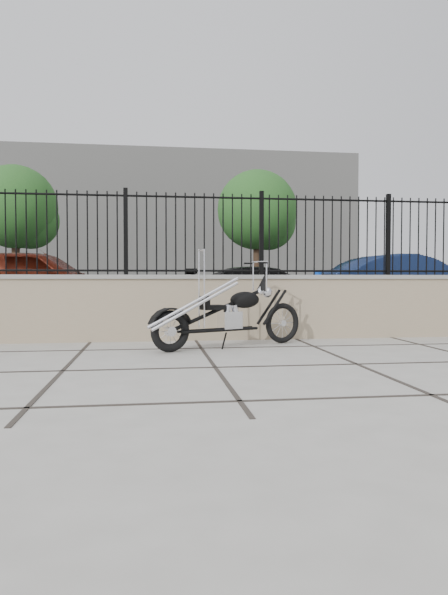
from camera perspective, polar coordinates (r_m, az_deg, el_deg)
ground_plane at (r=5.41m, az=-0.95°, el=-7.55°), size 90.00×90.00×0.00m
parking_lot at (r=17.83m, az=-5.77°, el=-0.89°), size 30.00×30.00×0.00m
retaining_wall at (r=7.84m, az=-3.15°, el=-1.06°), size 14.00×0.36×0.96m
iron_fence at (r=7.85m, az=-3.16°, el=6.84°), size 14.00×0.08×1.20m
background_building at (r=31.96m, az=-6.71°, el=7.56°), size 22.00×6.00×8.00m
chopper_motorcycle at (r=6.89m, az=0.34°, el=-0.09°), size 2.13×1.21×1.29m
car_red at (r=12.07m, az=-19.69°, el=1.36°), size 4.78×2.31×1.57m
car_black at (r=13.14m, az=4.80°, el=0.70°), size 4.21×1.89×1.20m
car_blue at (r=14.70m, az=19.03°, el=1.36°), size 4.69×1.85×1.52m
bollard_a at (r=9.55m, az=-10.87°, el=-0.72°), size 0.14×0.14×0.90m
bollard_b at (r=10.44m, az=10.08°, el=-0.12°), size 0.12×0.12×1.03m
tree_left at (r=22.87m, az=-21.56°, el=9.41°), size 3.30×3.30×5.57m
tree_right at (r=22.55m, az=3.58°, el=9.75°), size 3.33×3.33×5.63m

